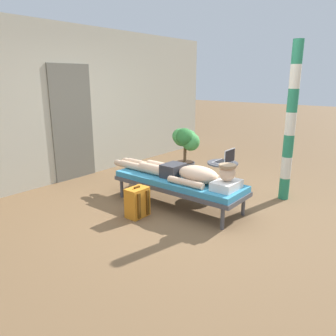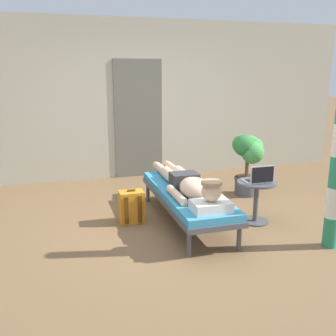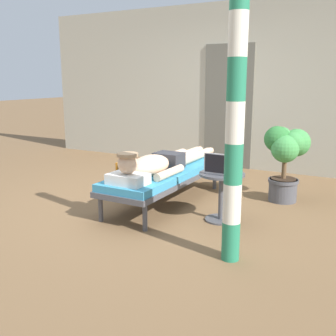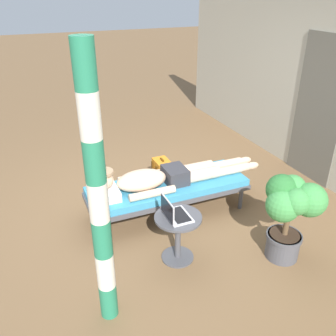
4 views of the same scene
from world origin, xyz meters
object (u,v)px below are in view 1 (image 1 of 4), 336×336
(lounge_chair, at_px, (178,183))
(person_reclining, at_px, (184,173))
(laptop, at_px, (226,159))
(porch_post, at_px, (290,124))
(potted_plant, at_px, (185,145))
(side_table, at_px, (222,173))
(backpack, at_px, (137,202))

(lounge_chair, distance_m, person_reclining, 0.20)
(laptop, bearing_deg, porch_post, -61.83)
(person_reclining, distance_m, potted_plant, 1.54)
(potted_plant, bearing_deg, side_table, -111.92)
(side_table, relative_size, potted_plant, 0.56)
(backpack, height_order, potted_plant, potted_plant)
(lounge_chair, xyz_separation_m, laptop, (0.83, -0.29, 0.24))
(lounge_chair, relative_size, potted_plant, 2.13)
(person_reclining, bearing_deg, potted_plant, 35.79)
(potted_plant, bearing_deg, backpack, -162.52)
(side_table, height_order, laptop, laptop)
(potted_plant, distance_m, porch_post, 1.96)
(laptop, relative_size, porch_post, 0.13)
(lounge_chair, distance_m, laptop, 0.91)
(lounge_chair, bearing_deg, potted_plant, 32.49)
(side_table, relative_size, porch_post, 0.23)
(lounge_chair, bearing_deg, laptop, -19.41)
(laptop, height_order, porch_post, porch_post)
(lounge_chair, xyz_separation_m, person_reclining, (-0.00, -0.10, 0.17))
(laptop, bearing_deg, side_table, 90.00)
(side_table, relative_size, backpack, 1.23)
(person_reclining, bearing_deg, porch_post, -38.10)
(side_table, height_order, porch_post, porch_post)
(person_reclining, bearing_deg, side_table, -9.32)
(person_reclining, bearing_deg, lounge_chair, 90.00)
(lounge_chair, height_order, potted_plant, potted_plant)
(person_reclining, relative_size, side_table, 4.15)
(backpack, bearing_deg, laptop, -18.16)
(backpack, bearing_deg, potted_plant, 17.48)
(lounge_chair, distance_m, porch_post, 1.85)
(potted_plant, bearing_deg, lounge_chair, -147.51)
(backpack, bearing_deg, person_reclining, -24.57)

